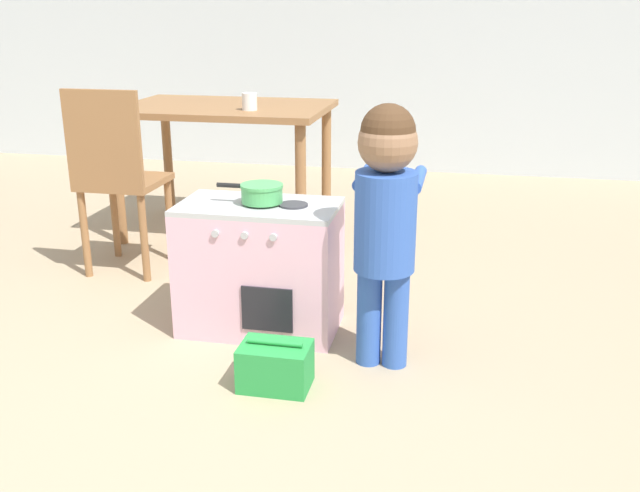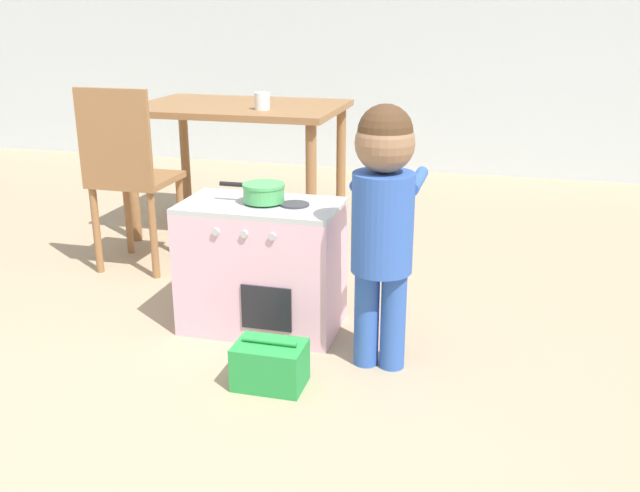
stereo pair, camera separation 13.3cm
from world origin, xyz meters
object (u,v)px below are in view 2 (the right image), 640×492
object	(u,v)px
play_kitchen	(262,266)
dining_chair_near	(129,174)
toy_pot	(263,191)
child_figure	(383,206)
dining_table	(240,122)
cup_on_table	(262,101)
toy_basket	(270,365)

from	to	relation	value
play_kitchen	dining_chair_near	world-z (taller)	dining_chair_near
dining_chair_near	toy_pot	bearing A→B (deg)	-29.36
child_figure	toy_pot	bearing A→B (deg)	157.78
dining_chair_near	child_figure	bearing A→B (deg)	-26.80
play_kitchen	toy_pot	distance (m)	0.31
toy_pot	dining_table	xyz separation A→B (m)	(-0.56, 1.23, 0.06)
toy_pot	dining_table	world-z (taller)	dining_table
dining_chair_near	cup_on_table	distance (m)	0.81
cup_on_table	child_figure	bearing A→B (deg)	-55.53
toy_basket	play_kitchen	bearing A→B (deg)	111.82
toy_basket	dining_chair_near	xyz separation A→B (m)	(-1.01, 0.93, 0.40)
play_kitchen	dining_chair_near	bearing A→B (deg)	150.23
toy_pot	cup_on_table	size ratio (longest dim) A/B	2.95
toy_basket	dining_chair_near	distance (m)	1.43
child_figure	cup_on_table	world-z (taller)	child_figure
cup_on_table	dining_chair_near	bearing A→B (deg)	-129.30
play_kitchen	dining_table	world-z (taller)	dining_table
toy_basket	dining_table	bearing A→B (deg)	113.49
toy_basket	cup_on_table	world-z (taller)	cup_on_table
child_figure	toy_basket	bearing A→B (deg)	-143.73
child_figure	play_kitchen	bearing A→B (deg)	158.34
child_figure	toy_basket	xyz separation A→B (m)	(-0.34, -0.25, -0.52)
play_kitchen	toy_basket	distance (m)	0.52
toy_pot	dining_chair_near	world-z (taller)	dining_chair_near
dining_chair_near	play_kitchen	bearing A→B (deg)	-29.77
child_figure	dining_chair_near	bearing A→B (deg)	153.20
dining_table	dining_chair_near	distance (m)	0.82
toy_basket	dining_table	size ratio (longest dim) A/B	0.21
toy_pot	dining_table	bearing A→B (deg)	114.61
toy_pot	dining_chair_near	distance (m)	0.98
dining_table	dining_chair_near	world-z (taller)	dining_chair_near
play_kitchen	toy_basket	world-z (taller)	play_kitchen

